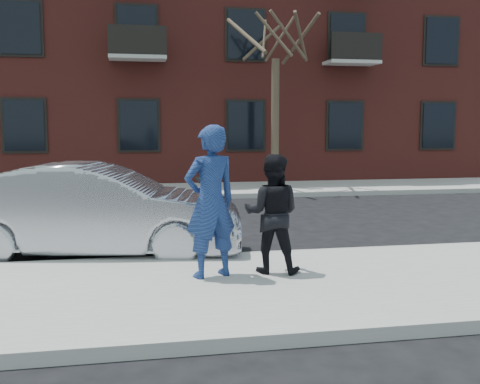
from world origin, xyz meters
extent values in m
plane|color=black|center=(0.00, 0.00, 0.00)|extent=(100.00, 100.00, 0.00)
cube|color=gray|center=(0.00, -0.25, 0.07)|extent=(50.00, 3.50, 0.15)
cube|color=#999691|center=(0.00, 1.55, 0.07)|extent=(50.00, 0.10, 0.15)
cube|color=gray|center=(0.00, 11.25, 0.07)|extent=(50.00, 3.50, 0.15)
cube|color=#999691|center=(0.00, 9.45, 0.07)|extent=(50.00, 0.10, 0.15)
cube|color=maroon|center=(2.00, 18.00, 6.00)|extent=(24.00, 10.00, 12.00)
cube|color=black|center=(3.90, 12.94, 2.20)|extent=(1.30, 0.06, 1.70)
cube|color=black|center=(11.50, 12.94, 2.20)|extent=(1.30, 0.06, 1.70)
cube|color=black|center=(3.90, 12.94, 5.40)|extent=(1.30, 0.06, 1.70)
cube|color=black|center=(11.50, 12.94, 5.40)|extent=(1.30, 0.06, 1.70)
cylinder|color=#362A20|center=(4.50, 11.00, 2.25)|extent=(0.26, 0.26, 4.20)
imported|color=#999BA3|center=(-0.71, 2.30, 0.78)|extent=(4.91, 2.41, 1.55)
imported|color=navy|center=(0.88, 0.23, 1.16)|extent=(0.86, 0.70, 2.02)
cube|color=black|center=(0.75, 0.42, 1.43)|extent=(0.11, 0.14, 0.08)
imported|color=black|center=(1.74, 0.32, 0.96)|extent=(0.95, 0.84, 1.63)
cube|color=black|center=(1.66, 0.53, 1.17)|extent=(0.09, 0.15, 0.06)
camera|label=1|loc=(-0.11, -7.05, 2.14)|focal=42.00mm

